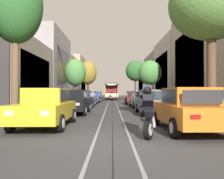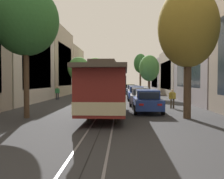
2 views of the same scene
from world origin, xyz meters
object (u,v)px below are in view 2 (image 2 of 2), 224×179
(parked_car_grey_fourth_left, at_px, (135,91))
(pedestrian_on_left_pavement, at_px, (172,98))
(street_tree_kerb_left_near, at_px, (140,64))
(street_tree_kerb_right_second, at_px, (79,69))
(parked_car_grey_sixth_left, at_px, (140,97))
(street_tree_kerb_right_mid, at_px, (26,21))
(street_tree_kerb_left_second, at_px, (149,68))
(parked_car_grey_second_right, at_px, (102,89))
(motorcycle_with_rider, at_px, (112,87))
(fire_hydrant, at_px, (137,90))
(cable_car_trolley, at_px, (106,90))
(parked_car_blue_far_left, at_px, (147,101))
(pedestrian_crossing_far, at_px, (74,89))
(parked_car_maroon_fourth_right, at_px, (95,91))
(pedestrian_on_right_pavement, at_px, (57,92))
(parked_car_yellow_near_left, at_px, (130,88))
(street_tree_kerb_right_near, at_px, (95,66))
(parked_car_black_second_left, at_px, (130,89))
(parked_car_orange_near_right, at_px, (104,88))
(street_tree_kerb_left_mid, at_px, (188,28))
(parked_car_blue_fifth_left, at_px, (136,93))
(parked_car_white_mid_right, at_px, (98,90))

(parked_car_grey_fourth_left, bearing_deg, pedestrian_on_left_pavement, 99.41)
(street_tree_kerb_left_near, xyz_separation_m, street_tree_kerb_right_second, (9.33, 16.54, -1.85))
(parked_car_grey_sixth_left, height_order, street_tree_kerb_left_near, street_tree_kerb_left_near)
(street_tree_kerb_left_near, height_order, street_tree_kerb_right_mid, street_tree_kerb_right_mid)
(street_tree_kerb_left_near, height_order, street_tree_kerb_left_second, street_tree_kerb_left_near)
(parked_car_grey_second_right, height_order, street_tree_kerb_left_near, street_tree_kerb_left_near)
(parked_car_grey_fourth_left, distance_m, street_tree_kerb_left_second, 3.96)
(motorcycle_with_rider, height_order, fire_hydrant, motorcycle_with_rider)
(parked_car_grey_second_right, height_order, cable_car_trolley, cable_car_trolley)
(parked_car_blue_far_left, bearing_deg, pedestrian_crossing_far, -66.08)
(parked_car_maroon_fourth_right, distance_m, pedestrian_on_right_pavement, 5.65)
(parked_car_yellow_near_left, bearing_deg, street_tree_kerb_right_near, 4.62)
(parked_car_grey_fourth_left, xyz_separation_m, street_tree_kerb_left_near, (-1.94, -14.84, 4.79))
(street_tree_kerb_right_near, distance_m, street_tree_kerb_right_second, 17.54)
(parked_car_black_second_left, distance_m, street_tree_kerb_left_near, 6.59)
(pedestrian_on_left_pavement, bearing_deg, fire_hydrant, -88.08)
(parked_car_orange_near_right, bearing_deg, parked_car_blue_far_left, 99.30)
(street_tree_kerb_right_second, distance_m, cable_car_trolley, 17.77)
(parked_car_grey_second_right, relative_size, street_tree_kerb_left_near, 0.58)
(street_tree_kerb_left_mid, height_order, pedestrian_crossing_far, street_tree_kerb_left_mid)
(street_tree_kerb_left_near, distance_m, street_tree_kerb_left_mid, 33.76)
(parked_car_yellow_near_left, xyz_separation_m, parked_car_blue_fifth_left, (0.11, 22.31, 0.00))
(fire_hydrant, bearing_deg, parked_car_white_mid_right, 57.46)
(pedestrian_on_right_pavement, bearing_deg, parked_car_orange_near_right, -99.61)
(parked_car_yellow_near_left, height_order, pedestrian_on_left_pavement, parked_car_yellow_near_left)
(street_tree_kerb_left_second, relative_size, street_tree_kerb_right_mid, 0.71)
(parked_car_yellow_near_left, relative_size, street_tree_kerb_left_second, 0.79)
(street_tree_kerb_right_second, bearing_deg, parked_car_grey_fourth_left, -167.10)
(parked_car_grey_fourth_left, height_order, street_tree_kerb_left_mid, street_tree_kerb_left_mid)
(parked_car_yellow_near_left, distance_m, pedestrian_crossing_far, 14.89)
(parked_car_grey_sixth_left, xyz_separation_m, pedestrian_crossing_far, (9.23, -16.12, 0.12))
(parked_car_grey_sixth_left, bearing_deg, parked_car_maroon_fourth_right, -63.15)
(parked_car_orange_near_right, xyz_separation_m, street_tree_kerb_left_second, (-7.29, 19.26, 3.02))
(parked_car_grey_fourth_left, xyz_separation_m, street_tree_kerb_right_second, (7.39, 1.69, 2.95))
(street_tree_kerb_left_mid, bearing_deg, street_tree_kerb_right_near, -75.16)
(fire_hydrant, bearing_deg, street_tree_kerb_right_second, 63.35)
(street_tree_kerb_left_mid, height_order, motorcycle_with_rider, street_tree_kerb_left_mid)
(parked_car_black_second_left, height_order, pedestrian_on_left_pavement, parked_car_black_second_left)
(parked_car_grey_fourth_left, bearing_deg, fire_hydrant, -94.73)
(parked_car_white_mid_right, bearing_deg, parked_car_grey_second_right, -90.94)
(parked_car_blue_fifth_left, xyz_separation_m, street_tree_kerb_right_second, (7.25, -4.26, 2.95))
(parked_car_grey_fourth_left, xyz_separation_m, street_tree_kerb_right_near, (7.13, -15.78, 4.47))
(parked_car_blue_far_left, height_order, street_tree_kerb_right_mid, street_tree_kerb_right_mid)
(parked_car_white_mid_right, bearing_deg, parked_car_yellow_near_left, -115.65)
(parked_car_maroon_fourth_right, distance_m, cable_car_trolley, 17.83)
(parked_car_blue_far_left, height_order, fire_hydrant, parked_car_blue_far_left)
(parked_car_blue_far_left, bearing_deg, street_tree_kerb_right_near, -77.47)
(pedestrian_crossing_far, bearing_deg, parked_car_maroon_fourth_right, 124.67)
(parked_car_blue_far_left, relative_size, motorcycle_with_rider, 2.33)
(parked_car_grey_sixth_left, distance_m, street_tree_kerb_right_second, 12.50)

